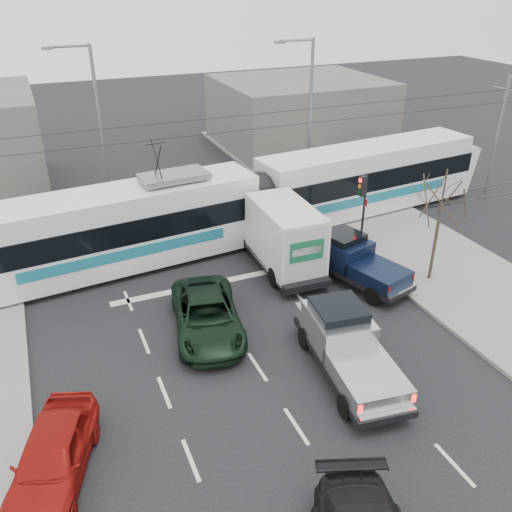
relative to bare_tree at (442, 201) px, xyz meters
name	(u,v)px	position (x,y,z in m)	size (l,w,h in m)	color
ground	(301,355)	(-7.60, -2.50, -3.79)	(120.00, 120.00, 0.00)	black
sidewalk_right	(495,301)	(1.40, -2.50, -3.72)	(6.00, 60.00, 0.15)	gray
rails	(211,241)	(-7.60, 7.50, -3.78)	(60.00, 1.60, 0.03)	#33302D
building_right	(299,112)	(4.40, 21.50, -1.29)	(12.00, 10.00, 5.00)	#65605B
bare_tree	(442,201)	(0.00, 0.00, 0.00)	(2.40, 2.40, 5.00)	#47382B
traffic_signal	(363,196)	(-1.13, 4.00, -1.05)	(0.44, 0.44, 3.60)	black
street_lamp_near	(307,111)	(-0.29, 11.50, 1.32)	(2.38, 0.25, 9.00)	slate
street_lamp_far	(96,122)	(-11.79, 13.50, 1.32)	(2.38, 0.25, 9.00)	slate
catenary	(208,168)	(-7.60, 7.50, 0.09)	(60.00, 0.20, 7.00)	black
tram	(255,201)	(-5.31, 7.21, -1.82)	(27.36, 5.57, 5.56)	white
silver_pickup	(345,343)	(-6.57, -3.67, -2.76)	(2.66, 5.91, 2.07)	black
box_truck	(280,235)	(-5.49, 3.86, -2.23)	(2.34, 6.39, 3.17)	black
navy_pickup	(353,260)	(-3.12, 1.38, -2.78)	(3.10, 5.17, 2.05)	black
green_car	(207,315)	(-10.23, 0.16, -3.07)	(2.40, 5.20, 1.45)	black
red_car	(53,457)	(-16.10, -4.62, -3.04)	(1.77, 4.41, 1.50)	maroon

